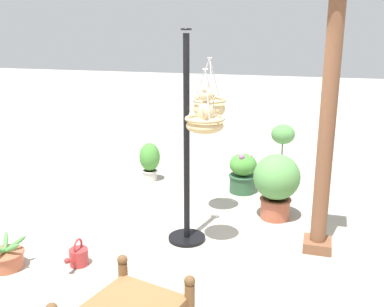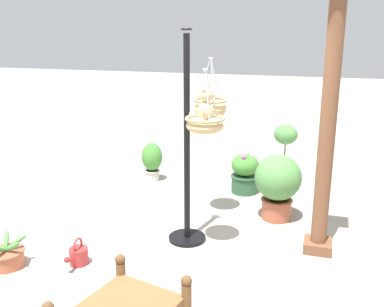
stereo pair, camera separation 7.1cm
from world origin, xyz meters
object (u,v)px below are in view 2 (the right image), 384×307
hanging_basket_with_teddy (205,124)px  potted_plant_trailing_ivy (285,145)px  display_pole_central (187,180)px  teddy_bear (207,108)px  potted_plant_small_succulent (245,173)px  hanging_basket_left_high (210,107)px  potted_plant_conical_shrub (152,160)px  greenhouse_pillar_left (328,128)px  potted_plant_tall_leafy (7,256)px  watering_can (78,255)px  potted_plant_broad_leaf (278,183)px

hanging_basket_with_teddy → potted_plant_trailing_ivy: 3.08m
hanging_basket_with_teddy → potted_plant_trailing_ivy: (-2.89, 0.59, -0.89)m
display_pole_central → teddy_bear: (0.15, 0.27, 0.87)m
display_pole_central → potted_plant_small_succulent: 1.87m
hanging_basket_left_high → potted_plant_conical_shrub: size_ratio=1.19×
potted_plant_small_succulent → potted_plant_trailing_ivy: bearing=152.7°
greenhouse_pillar_left → potted_plant_tall_leafy: greenhouse_pillar_left is taller
potted_plant_small_succulent → watering_can: 2.97m
display_pole_central → hanging_basket_left_high: (-0.76, 0.06, 0.72)m
greenhouse_pillar_left → watering_can: greenhouse_pillar_left is taller
watering_can → teddy_bear: bearing=121.9°
potted_plant_tall_leafy → watering_can: 0.74m
teddy_bear → potted_plant_conical_shrub: teddy_bear is taller
greenhouse_pillar_left → potted_plant_trailing_ivy: bearing=-165.6°
hanging_basket_left_high → potted_plant_small_succulent: bearing=164.6°
teddy_bear → potted_plant_small_succulent: size_ratio=0.63×
potted_plant_conical_shrub → potted_plant_trailing_ivy: 2.24m
potted_plant_small_succulent → potted_plant_broad_leaf: bearing=34.8°
potted_plant_conical_shrub → potted_plant_trailing_ivy: potted_plant_trailing_ivy is taller
hanging_basket_with_teddy → hanging_basket_left_high: hanging_basket_left_high is taller
hanging_basket_with_teddy → potted_plant_small_succulent: (-1.93, 0.10, -1.14)m
potted_plant_tall_leafy → potted_plant_small_succulent: 3.54m
potted_plant_broad_leaf → potted_plant_conical_shrub: bearing=-113.9°
hanging_basket_with_teddy → potted_plant_broad_leaf: 1.60m
hanging_basket_with_teddy → potted_plant_small_succulent: bearing=177.2°
hanging_basket_with_teddy → potted_plant_tall_leafy: size_ratio=1.50×
display_pole_central → hanging_basket_with_teddy: size_ratio=3.59×
hanging_basket_left_high → display_pole_central: bearing=-4.8°
display_pole_central → watering_can: (0.90, -0.93, -0.65)m
hanging_basket_with_teddy → greenhouse_pillar_left: (-0.34, 1.24, -0.03)m
potted_plant_broad_leaf → watering_can: bearing=-45.5°
potted_plant_broad_leaf → watering_can: potted_plant_broad_leaf is taller
hanging_basket_with_teddy → greenhouse_pillar_left: greenhouse_pillar_left is taller
potted_plant_tall_leafy → watering_can: bearing=110.6°
teddy_bear → potted_plant_trailing_ivy: teddy_bear is taller
potted_plant_trailing_ivy → teddy_bear: bearing=-11.1°
teddy_bear → hanging_basket_left_high: bearing=-167.2°
display_pole_central → potted_plant_trailing_ivy: bearing=163.0°
teddy_bear → potted_plant_conical_shrub: 2.83m
display_pole_central → potted_plant_conical_shrub: size_ratio=3.83×
greenhouse_pillar_left → potted_plant_tall_leafy: (1.34, -3.12, -1.30)m
potted_plant_tall_leafy → potted_plant_conical_shrub: size_ratio=0.71×
hanging_basket_left_high → greenhouse_pillar_left: size_ratio=0.26×
greenhouse_pillar_left → potted_plant_tall_leafy: size_ratio=6.48×
hanging_basket_left_high → potted_plant_small_succulent: (-1.02, 0.28, -1.16)m
display_pole_central → teddy_bear: display_pole_central is taller
potted_plant_tall_leafy → display_pole_central: bearing=125.5°
hanging_basket_left_high → potted_plant_trailing_ivy: 2.31m
hanging_basket_with_teddy → hanging_basket_left_high: 0.93m
potted_plant_small_succulent → potted_plant_conical_shrub: 1.57m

